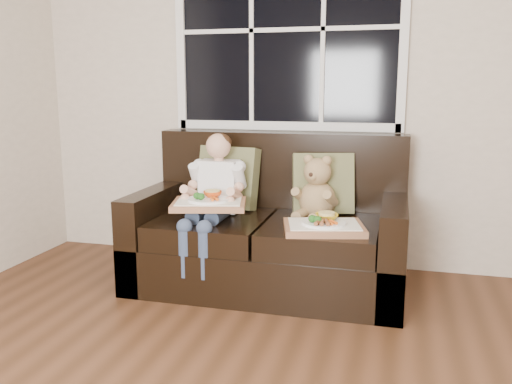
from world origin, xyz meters
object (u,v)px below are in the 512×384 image
(tray_left, at_px, (209,202))
(tray_right, at_px, (324,226))
(loveseat, at_px, (271,236))
(child, at_px, (214,189))
(teddy_bear, at_px, (317,192))

(tray_left, relative_size, tray_right, 0.97)
(loveseat, xyz_separation_m, child, (-0.34, -0.12, 0.32))
(child, distance_m, teddy_bear, 0.65)
(loveseat, height_order, tray_right, loveseat)
(tray_left, height_order, tray_right, tray_left)
(teddy_bear, relative_size, tray_left, 0.81)
(tray_right, bearing_deg, child, 151.96)
(tray_left, bearing_deg, tray_right, -15.74)
(loveseat, distance_m, child, 0.48)
(child, xyz_separation_m, teddy_bear, (0.63, 0.15, -0.02))
(child, height_order, tray_right, child)
(tray_left, bearing_deg, loveseat, 26.55)
(teddy_bear, bearing_deg, loveseat, -158.70)
(child, distance_m, tray_left, 0.17)
(loveseat, distance_m, teddy_bear, 0.42)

